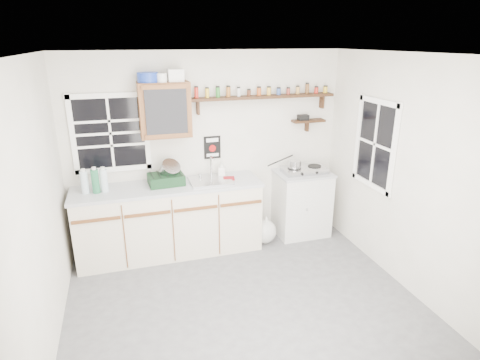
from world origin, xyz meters
The scene contains 18 objects.
room centered at (0.00, 0.00, 1.25)m, with size 3.64×3.24×2.54m.
main_cabinet centered at (-0.58, 1.30, 0.46)m, with size 2.31×0.63×0.92m.
right_cabinet centered at (1.25, 1.32, 0.46)m, with size 0.73×0.57×0.91m.
sink centered at (-0.05, 1.30, 0.93)m, with size 0.52×0.44×0.29m.
upper_cabinet centered at (-0.55, 1.44, 1.82)m, with size 0.60×0.32×0.65m.
upper_cabinet_clutter centered at (-0.60, 1.44, 2.21)m, with size 0.53×0.24×0.14m.
spice_shelf centered at (0.72, 1.51, 1.93)m, with size 1.91×0.18×0.35m.
secondary_shelf centered at (1.36, 1.52, 1.58)m, with size 0.45×0.16×0.24m.
warning_sign centered at (0.05, 1.59, 1.28)m, with size 0.22×0.02×0.30m.
window_back centered at (-1.20, 1.59, 1.55)m, with size 0.93×0.03×0.98m.
window_right centered at (1.79, 0.55, 1.45)m, with size 0.03×0.78×1.08m.
water_bottles centered at (-1.42, 1.29, 1.06)m, with size 0.30×0.10×0.31m.
dish_rack centered at (-0.58, 1.35, 1.02)m, with size 0.45×0.35×0.32m.
soap_bottle centered at (0.14, 1.45, 1.02)m, with size 0.09×0.09×0.19m, color white.
rag centered at (0.19, 1.30, 0.93)m, with size 0.14×0.12×0.02m, color maroon.
hotplate centered at (1.26, 1.30, 0.95)m, with size 0.60×0.33×0.09m.
saucepan centered at (1.10, 1.31, 1.04)m, with size 0.42×0.23×0.18m.
trash_bag centered at (0.65, 1.16, 0.18)m, with size 0.36×0.33×0.42m.
Camera 1 is at (-1.06, -3.39, 2.62)m, focal length 30.00 mm.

